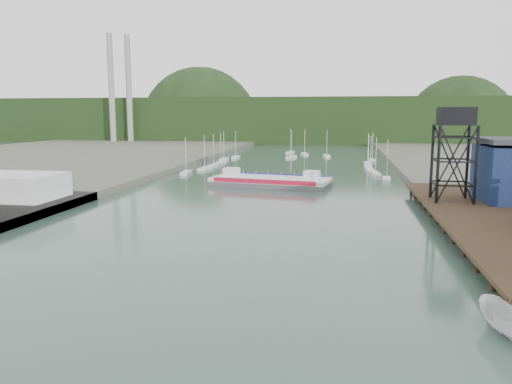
% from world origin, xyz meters
% --- Properties ---
extents(ground, '(600.00, 600.00, 0.00)m').
position_xyz_m(ground, '(0.00, 0.00, 0.00)').
color(ground, '#304B44').
rests_on(ground, ground).
extents(east_pier, '(14.00, 70.00, 2.45)m').
position_xyz_m(east_pier, '(37.00, 45.00, 1.90)').
color(east_pier, black).
rests_on(east_pier, ground).
extents(white_shed, '(18.00, 12.00, 4.50)m').
position_xyz_m(white_shed, '(-44.00, 50.00, 3.85)').
color(white_shed, silver).
rests_on(white_shed, west_quay).
extents(lift_tower, '(6.50, 6.50, 16.00)m').
position_xyz_m(lift_tower, '(35.00, 58.00, 15.65)').
color(lift_tower, black).
rests_on(lift_tower, east_pier).
extents(marina_sailboats, '(57.71, 92.65, 0.90)m').
position_xyz_m(marina_sailboats, '(0.08, 138.46, 0.35)').
color(marina_sailboats, silver).
rests_on(marina_sailboats, ground).
extents(smokestacks, '(11.20, 8.20, 60.00)m').
position_xyz_m(smokestacks, '(-106.00, 232.50, 30.00)').
color(smokestacks, gray).
rests_on(smokestacks, ground).
extents(distant_hills, '(500.00, 120.00, 80.00)m').
position_xyz_m(distant_hills, '(-3.98, 301.35, 10.38)').
color(distant_hills, black).
rests_on(distant_hills, ground).
extents(chain_ferry, '(29.23, 15.48, 4.00)m').
position_xyz_m(chain_ferry, '(-0.49, 84.79, 1.15)').
color(chain_ferry, '#505053').
rests_on(chain_ferry, ground).
extents(motorboat, '(3.44, 6.84, 2.53)m').
position_xyz_m(motorboat, '(28.99, 7.64, 1.26)').
color(motorboat, silver).
rests_on(motorboat, ground).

